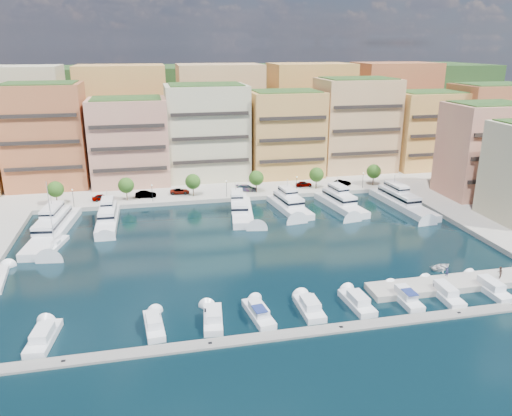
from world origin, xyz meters
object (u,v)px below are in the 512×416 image
at_px(tree_1, 126,185).
at_px(cruiser_3, 213,319).
at_px(cruiser_7, 404,297).
at_px(sailboat_2, 55,245).
at_px(car_5, 342,183).
at_px(car_4, 304,184).
at_px(car_0, 102,197).
at_px(yacht_0, 54,228).
at_px(yacht_6, 401,201).
at_px(tender_3, 480,272).
at_px(lamppost_4, 363,178).
at_px(cruiser_0, 43,338).
at_px(tree_3, 256,178).
at_px(yacht_3, 241,209).
at_px(person_0, 447,272).
at_px(lamppost_1, 152,190).
at_px(tree_5, 374,171).
at_px(person_1, 500,272).
at_px(lamppost_2, 227,186).
at_px(yacht_1, 108,218).
at_px(lamppost_0, 73,195).
at_px(cruiser_8, 444,293).
at_px(car_2, 180,191).
at_px(cruiser_6, 357,303).
at_px(car_3, 247,188).
at_px(tree_4, 316,175).
at_px(yacht_4, 289,205).
at_px(tree_0, 56,189).
at_px(cruiser_5, 309,308).
at_px(lamppost_3, 297,182).
at_px(tree_2, 193,182).
at_px(cruiser_4, 259,314).
at_px(yacht_5, 340,202).
at_px(cruiser_9, 489,288).
at_px(car_1, 146,194).
at_px(tender_2, 442,267).

bearing_deg(tree_1, cruiser_3, -77.26).
bearing_deg(cruiser_7, sailboat_2, 148.55).
xyz_separation_m(cruiser_3, car_5, (42.26, 58.89, 1.30)).
relative_size(tree_1, car_4, 1.33).
bearing_deg(car_0, yacht_0, 144.00).
xyz_separation_m(yacht_6, tender_3, (-4.70, -37.14, -0.85)).
xyz_separation_m(lamppost_4, cruiser_0, (-69.20, -55.79, -3.28)).
height_order(tree_3, yacht_3, tree_3).
bearing_deg(tree_1, person_0, -45.87).
height_order(tree_1, lamppost_1, tree_1).
bearing_deg(cruiser_7, cruiser_0, 179.98).
relative_size(tree_5, person_1, 2.88).
height_order(tree_1, lamppost_2, tree_1).
bearing_deg(yacht_1, person_1, -34.20).
bearing_deg(lamppost_0, cruiser_8, -42.49).
bearing_deg(cruiser_7, lamppost_0, 134.22).
bearing_deg(car_2, cruiser_6, -154.15).
distance_m(cruiser_0, car_3, 71.54).
xyz_separation_m(tree_4, yacht_4, (-10.89, -12.28, -3.65)).
relative_size(yacht_1, yacht_4, 1.04).
bearing_deg(tree_0, lamppost_4, -1.73).
xyz_separation_m(lamppost_1, cruiser_5, (21.23, -55.78, -3.28)).
bearing_deg(lamppost_3, yacht_0, -165.57).
xyz_separation_m(tree_2, tree_4, (32.00, 0.00, 0.00)).
bearing_deg(lamppost_0, car_5, 2.64).
bearing_deg(lamppost_1, yacht_6, -12.67).
bearing_deg(lamppost_2, tree_0, 176.71).
bearing_deg(sailboat_2, cruiser_4, -46.02).
bearing_deg(yacht_5, car_4, 104.58).
bearing_deg(cruiser_9, car_1, 131.41).
height_order(lamppost_1, yacht_6, yacht_6).
height_order(lamppost_2, person_0, lamppost_2).
relative_size(tree_0, car_5, 1.10).
bearing_deg(lamppost_1, car_5, 3.60).
relative_size(yacht_1, yacht_3, 0.93).
bearing_deg(car_0, tree_5, -102.63).
xyz_separation_m(lamppost_4, car_4, (-14.53, 4.88, -2.10)).
distance_m(yacht_4, yacht_6, 27.12).
bearing_deg(tender_2, person_1, -158.26).
xyz_separation_m(cruiser_5, cruiser_6, (7.44, -0.00, -0.00)).
relative_size(tree_5, cruiser_6, 0.71).
bearing_deg(car_4, cruiser_9, -169.69).
bearing_deg(tree_0, yacht_1, -46.25).
relative_size(cruiser_6, tender_2, 2.01).
distance_m(car_1, car_3, 25.45).
bearing_deg(lamppost_4, yacht_6, -72.72).
bearing_deg(car_2, lamppost_3, -93.72).
height_order(yacht_6, cruiser_4, yacht_6).
distance_m(lamppost_4, tender_2, 47.46).
bearing_deg(cruiser_6, car_2, 109.73).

